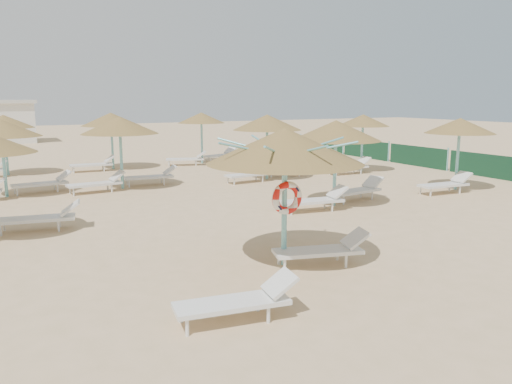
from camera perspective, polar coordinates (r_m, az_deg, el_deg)
name	(u,v)px	position (r m, az deg, el deg)	size (l,w,h in m)	color
ground	(275,267)	(10.28, 2.23, -8.53)	(120.00, 120.00, 0.00)	tan
main_palapa	(285,146)	(9.91, 3.33, 5.22)	(3.14, 3.14, 2.81)	#70BDC2
lounger_main_a	(240,300)	(7.83, -1.87, -12.26)	(1.96, 0.82, 0.69)	silver
lounger_main_b	(324,249)	(10.36, 7.76, -6.51)	(2.03, 1.08, 0.71)	silver
palapa_field	(187,126)	(19.84, -7.92, 7.43)	(18.91, 14.64, 2.72)	#70BDC2
windbreak_fence	(418,156)	(26.48, 18.03, 3.90)	(0.08, 19.84, 1.10)	#17472E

